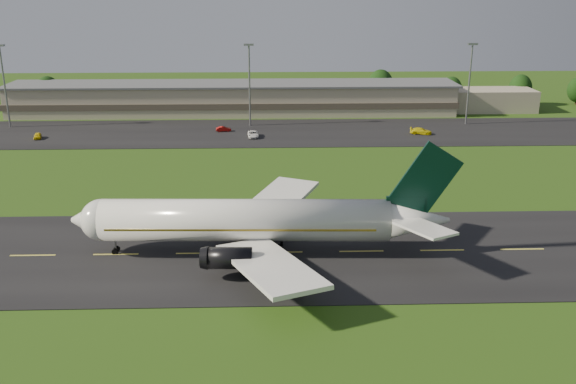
{
  "coord_description": "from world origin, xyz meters",
  "views": [
    {
      "loc": [
        9.56,
        -79.41,
        34.89
      ],
      "look_at": [
        12.3,
        8.0,
        6.0
      ],
      "focal_mm": 40.0,
      "sensor_mm": 36.0,
      "label": 1
    }
  ],
  "objects_px": {
    "airliner": "(252,221)",
    "light_mast_east": "(470,74)",
    "service_vehicle_a": "(38,136)",
    "light_mast_centre": "(249,75)",
    "service_vehicle_d": "(421,131)",
    "terminal": "(257,99)",
    "light_mast_west": "(3,76)",
    "service_vehicle_b": "(224,129)",
    "service_vehicle_c": "(253,134)"
  },
  "relations": [
    {
      "from": "terminal",
      "to": "light_mast_east",
      "type": "xyz_separation_m",
      "value": [
        53.6,
        -16.18,
        8.75
      ]
    },
    {
      "from": "terminal",
      "to": "service_vehicle_d",
      "type": "relative_size",
      "value": 28.38
    },
    {
      "from": "light_mast_west",
      "to": "service_vehicle_c",
      "type": "height_order",
      "value": "light_mast_west"
    },
    {
      "from": "airliner",
      "to": "service_vehicle_a",
      "type": "distance_m",
      "value": 84.5
    },
    {
      "from": "light_mast_west",
      "to": "light_mast_centre",
      "type": "relative_size",
      "value": 1.0
    },
    {
      "from": "terminal",
      "to": "service_vehicle_b",
      "type": "xyz_separation_m",
      "value": [
        -7.69,
        -22.9,
        -3.29
      ]
    },
    {
      "from": "terminal",
      "to": "service_vehicle_b",
      "type": "relative_size",
      "value": 39.98
    },
    {
      "from": "service_vehicle_c",
      "to": "service_vehicle_b",
      "type": "bearing_deg",
      "value": 135.1
    },
    {
      "from": "airliner",
      "to": "light_mast_east",
      "type": "height_order",
      "value": "light_mast_east"
    },
    {
      "from": "light_mast_east",
      "to": "service_vehicle_a",
      "type": "bearing_deg",
      "value": -172.95
    },
    {
      "from": "airliner",
      "to": "light_mast_centre",
      "type": "distance_m",
      "value": 80.47
    },
    {
      "from": "airliner",
      "to": "service_vehicle_d",
      "type": "height_order",
      "value": "airliner"
    },
    {
      "from": "service_vehicle_d",
      "to": "airliner",
      "type": "bearing_deg",
      "value": 166.76
    },
    {
      "from": "light_mast_east",
      "to": "service_vehicle_d",
      "type": "bearing_deg",
      "value": -141.85
    },
    {
      "from": "light_mast_centre",
      "to": "service_vehicle_b",
      "type": "xyz_separation_m",
      "value": [
        -6.29,
        -6.72,
        -12.04
      ]
    },
    {
      "from": "terminal",
      "to": "service_vehicle_c",
      "type": "relative_size",
      "value": 28.45
    },
    {
      "from": "service_vehicle_c",
      "to": "light_mast_centre",
      "type": "bearing_deg",
      "value": 90.08
    },
    {
      "from": "terminal",
      "to": "service_vehicle_d",
      "type": "bearing_deg",
      "value": -34.6
    },
    {
      "from": "terminal",
      "to": "light_mast_east",
      "type": "bearing_deg",
      "value": -16.8
    },
    {
      "from": "airliner",
      "to": "service_vehicle_b",
      "type": "bearing_deg",
      "value": 98.54
    },
    {
      "from": "airliner",
      "to": "light_mast_east",
      "type": "distance_m",
      "value": 96.19
    },
    {
      "from": "light_mast_west",
      "to": "service_vehicle_a",
      "type": "height_order",
      "value": "light_mast_west"
    },
    {
      "from": "light_mast_centre",
      "to": "service_vehicle_d",
      "type": "relative_size",
      "value": 3.98
    },
    {
      "from": "terminal",
      "to": "light_mast_west",
      "type": "relative_size",
      "value": 7.13
    },
    {
      "from": "light_mast_centre",
      "to": "service_vehicle_c",
      "type": "relative_size",
      "value": 3.99
    },
    {
      "from": "airliner",
      "to": "light_mast_centre",
      "type": "height_order",
      "value": "light_mast_centre"
    },
    {
      "from": "airliner",
      "to": "terminal",
      "type": "relative_size",
      "value": 0.35
    },
    {
      "from": "airliner",
      "to": "terminal",
      "type": "bearing_deg",
      "value": 92.4
    },
    {
      "from": "light_mast_centre",
      "to": "service_vehicle_d",
      "type": "bearing_deg",
      "value": -15.14
    },
    {
      "from": "light_mast_east",
      "to": "service_vehicle_b",
      "type": "height_order",
      "value": "light_mast_east"
    },
    {
      "from": "airliner",
      "to": "service_vehicle_c",
      "type": "bearing_deg",
      "value": 92.97
    },
    {
      "from": "airliner",
      "to": "terminal",
      "type": "xyz_separation_m",
      "value": [
        -0.85,
        96.21,
        -0.67
      ]
    },
    {
      "from": "service_vehicle_d",
      "to": "light_mast_east",
      "type": "bearing_deg",
      "value": -35.81
    },
    {
      "from": "light_mast_centre",
      "to": "service_vehicle_b",
      "type": "relative_size",
      "value": 5.61
    },
    {
      "from": "light_mast_west",
      "to": "service_vehicle_b",
      "type": "distance_m",
      "value": 55.45
    },
    {
      "from": "terminal",
      "to": "light_mast_centre",
      "type": "height_order",
      "value": "light_mast_centre"
    },
    {
      "from": "airliner",
      "to": "service_vehicle_a",
      "type": "xyz_separation_m",
      "value": [
        -51.12,
        67.18,
        -3.9
      ]
    },
    {
      "from": "light_mast_west",
      "to": "service_vehicle_d",
      "type": "relative_size",
      "value": 3.98
    },
    {
      "from": "service_vehicle_c",
      "to": "service_vehicle_d",
      "type": "bearing_deg",
      "value": -1.58
    },
    {
      "from": "terminal",
      "to": "service_vehicle_b",
      "type": "height_order",
      "value": "terminal"
    },
    {
      "from": "service_vehicle_d",
      "to": "light_mast_west",
      "type": "bearing_deg",
      "value": 99.78
    },
    {
      "from": "airliner",
      "to": "service_vehicle_a",
      "type": "relative_size",
      "value": 13.3
    },
    {
      "from": "light_mast_east",
      "to": "airliner",
      "type": "bearing_deg",
      "value": -123.39
    },
    {
      "from": "light_mast_centre",
      "to": "light_mast_east",
      "type": "xyz_separation_m",
      "value": [
        55.0,
        0.0,
        0.0
      ]
    },
    {
      "from": "light_mast_centre",
      "to": "airliner",
      "type": "bearing_deg",
      "value": -88.39
    },
    {
      "from": "light_mast_centre",
      "to": "light_mast_east",
      "type": "bearing_deg",
      "value": 0.0
    },
    {
      "from": "terminal",
      "to": "light_mast_west",
      "type": "bearing_deg",
      "value": -165.24
    },
    {
      "from": "light_mast_centre",
      "to": "light_mast_east",
      "type": "relative_size",
      "value": 1.0
    },
    {
      "from": "light_mast_west",
      "to": "service_vehicle_a",
      "type": "distance_m",
      "value": 20.8
    },
    {
      "from": "light_mast_west",
      "to": "light_mast_east",
      "type": "bearing_deg",
      "value": 0.0
    }
  ]
}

